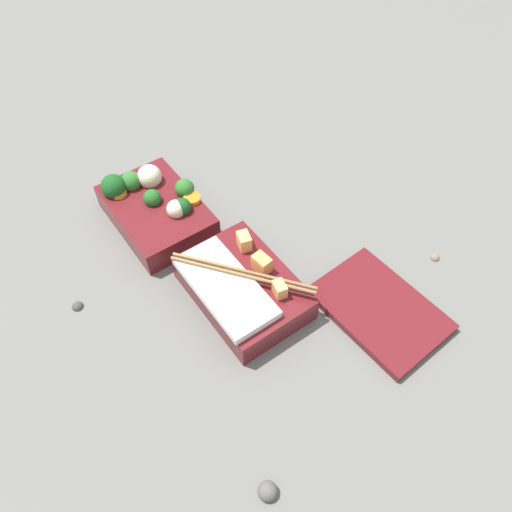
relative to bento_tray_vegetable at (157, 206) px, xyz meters
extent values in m
plane|color=slate|center=(0.12, 0.00, -0.03)|extent=(3.00, 3.00, 0.00)
cube|color=maroon|center=(0.01, 0.00, -0.01)|extent=(0.18, 0.12, 0.04)
sphere|color=#19511E|center=(-0.05, -0.04, 0.02)|extent=(0.04, 0.04, 0.04)
sphere|color=#19511E|center=(0.04, 0.02, 0.02)|extent=(0.03, 0.03, 0.03)
sphere|color=#2D7028|center=(0.01, 0.05, 0.02)|extent=(0.03, 0.03, 0.03)
sphere|color=#2D7028|center=(-0.05, -0.01, 0.02)|extent=(0.03, 0.03, 0.03)
sphere|color=#236023|center=(0.00, -0.01, 0.02)|extent=(0.03, 0.03, 0.03)
cylinder|color=orange|center=(-0.04, -0.04, 0.02)|extent=(0.03, 0.03, 0.01)
cylinder|color=orange|center=(0.03, 0.05, 0.02)|extent=(0.03, 0.03, 0.01)
sphere|color=beige|center=(-0.04, 0.01, 0.02)|extent=(0.04, 0.04, 0.04)
sphere|color=beige|center=(0.04, 0.01, 0.02)|extent=(0.03, 0.03, 0.03)
cube|color=maroon|center=(0.20, 0.02, -0.01)|extent=(0.18, 0.12, 0.04)
cube|color=white|center=(0.20, 0.00, 0.02)|extent=(0.16, 0.07, 0.01)
cube|color=#EAB266|center=(0.16, 0.06, 0.03)|extent=(0.03, 0.02, 0.02)
cube|color=#F4A356|center=(0.20, 0.05, 0.03)|extent=(0.03, 0.02, 0.03)
cube|color=#EAB266|center=(0.25, 0.05, 0.02)|extent=(0.02, 0.02, 0.02)
cylinder|color=olive|center=(0.20, 0.02, 0.03)|extent=(0.16, 0.13, 0.01)
cylinder|color=olive|center=(0.20, 0.03, 0.03)|extent=(0.16, 0.13, 0.01)
cube|color=maroon|center=(0.33, 0.16, -0.02)|extent=(0.18, 0.13, 0.01)
sphere|color=#7A6B5B|center=(0.31, 0.30, -0.02)|extent=(0.01, 0.01, 0.01)
sphere|color=#474442|center=(0.08, -0.17, -0.02)|extent=(0.02, 0.02, 0.02)
sphere|color=#595651|center=(0.43, -0.10, -0.02)|extent=(0.02, 0.02, 0.02)
camera|label=1|loc=(0.53, -0.19, 0.56)|focal=35.00mm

